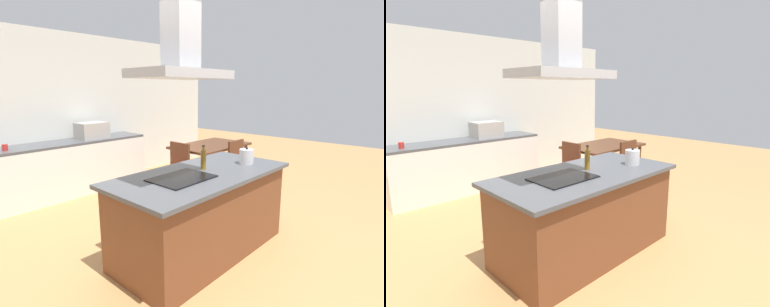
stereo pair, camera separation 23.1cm
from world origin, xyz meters
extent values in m
plane|color=tan|center=(0.00, 1.50, 0.00)|extent=(16.00, 16.00, 0.00)
cube|color=silver|center=(0.00, 3.25, 1.35)|extent=(7.20, 0.10, 2.70)
cube|color=brown|center=(0.00, 0.00, 0.43)|extent=(1.92, 0.89, 0.86)
cube|color=#4C4F54|center=(0.00, 0.00, 0.88)|extent=(2.02, 0.99, 0.04)
cube|color=black|center=(-0.30, 0.00, 0.91)|extent=(0.60, 0.44, 0.01)
cylinder|color=silver|center=(0.63, -0.14, 0.99)|extent=(0.17, 0.17, 0.17)
sphere|color=black|center=(0.63, -0.14, 1.08)|extent=(0.03, 0.03, 0.03)
cone|color=silver|center=(0.74, -0.14, 0.99)|extent=(0.06, 0.03, 0.04)
cylinder|color=olive|center=(0.11, 0.07, 1.01)|extent=(0.06, 0.06, 0.21)
cylinder|color=olive|center=(0.11, 0.07, 1.13)|extent=(0.03, 0.03, 0.04)
cylinder|color=black|center=(0.11, 0.07, 1.16)|extent=(0.03, 0.03, 0.01)
cube|color=white|center=(0.01, 2.88, 0.43)|extent=(2.57, 0.62, 0.86)
cube|color=#4C4F54|center=(0.01, 2.88, 0.88)|extent=(2.57, 0.62, 0.04)
cube|color=#B2AFAA|center=(0.40, 2.88, 1.04)|extent=(0.50, 0.38, 0.28)
cylinder|color=red|center=(-1.00, 2.81, 0.95)|extent=(0.08, 0.08, 0.09)
cube|color=#59331E|center=(1.96, 1.46, 0.73)|extent=(1.40, 0.90, 0.04)
cylinder|color=#59331E|center=(1.34, 1.09, 0.35)|extent=(0.06, 0.06, 0.71)
cylinder|color=#59331E|center=(2.58, 1.09, 0.35)|extent=(0.06, 0.06, 0.71)
cylinder|color=#59331E|center=(1.34, 1.83, 0.35)|extent=(0.06, 0.06, 0.71)
cylinder|color=#59331E|center=(2.58, 1.83, 0.35)|extent=(0.06, 0.06, 0.71)
cube|color=red|center=(1.96, 0.71, 0.43)|extent=(0.42, 0.42, 0.04)
cube|color=#59331E|center=(1.96, 0.90, 0.67)|extent=(0.42, 0.04, 0.44)
cylinder|color=#59331E|center=(2.14, 0.53, 0.21)|extent=(0.04, 0.04, 0.41)
cylinder|color=#59331E|center=(1.78, 0.53, 0.21)|extent=(0.04, 0.04, 0.41)
cylinder|color=#59331E|center=(2.14, 0.89, 0.21)|extent=(0.04, 0.04, 0.41)
cylinder|color=#59331E|center=(1.78, 0.89, 0.21)|extent=(0.04, 0.04, 0.41)
cube|color=red|center=(0.96, 1.46, 0.43)|extent=(0.42, 0.42, 0.04)
cube|color=#59331E|center=(1.15, 1.46, 0.67)|extent=(0.04, 0.42, 0.44)
cylinder|color=#59331E|center=(0.78, 1.28, 0.21)|extent=(0.04, 0.04, 0.41)
cylinder|color=#59331E|center=(0.78, 1.64, 0.21)|extent=(0.04, 0.04, 0.41)
cylinder|color=#59331E|center=(1.14, 1.28, 0.21)|extent=(0.04, 0.04, 0.41)
cylinder|color=#59331E|center=(1.14, 1.64, 0.21)|extent=(0.04, 0.04, 0.41)
cube|color=#ADADB2|center=(-0.30, 0.00, 1.89)|extent=(0.90, 0.55, 0.08)
cube|color=#ADADB2|center=(-0.30, 0.00, 2.28)|extent=(0.28, 0.24, 0.70)
camera|label=1|loc=(-2.34, -1.99, 1.76)|focal=28.42mm
camera|label=2|loc=(-2.18, -2.15, 1.76)|focal=28.42mm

